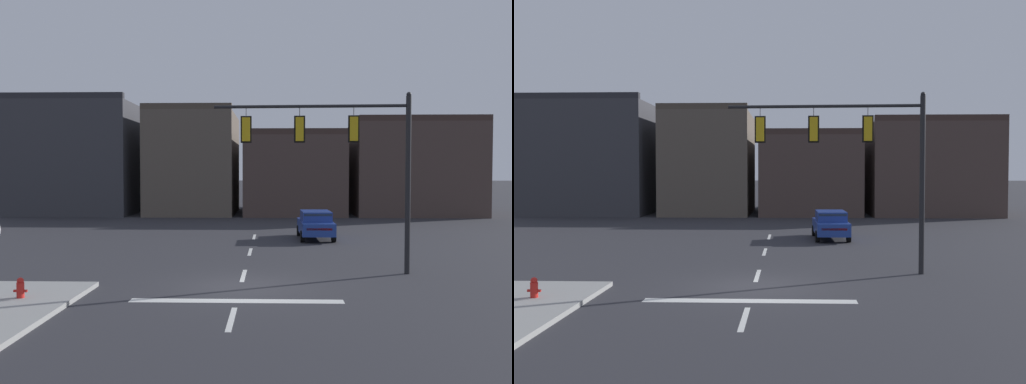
# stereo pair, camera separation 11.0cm
# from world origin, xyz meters

# --- Properties ---
(ground_plane) EXTENTS (400.00, 400.00, 0.00)m
(ground_plane) POSITION_xyz_m (0.00, 0.00, 0.00)
(ground_plane) COLOR #2B2B30
(stop_bar_paint) EXTENTS (6.40, 0.50, 0.01)m
(stop_bar_paint) POSITION_xyz_m (0.00, -2.00, 0.00)
(stop_bar_paint) COLOR silver
(stop_bar_paint) RESTS_ON ground
(lane_centreline) EXTENTS (0.16, 26.40, 0.01)m
(lane_centreline) POSITION_xyz_m (0.00, 2.00, 0.00)
(lane_centreline) COLOR silver
(lane_centreline) RESTS_ON ground
(signal_mast_near_side) EXTENTS (7.41, 0.55, 6.83)m
(signal_mast_near_side) POSITION_xyz_m (3.78, 2.65, 4.78)
(signal_mast_near_side) COLOR black
(signal_mast_near_side) RESTS_ON ground
(car_lot_nearside) EXTENTS (1.99, 4.49, 1.61)m
(car_lot_nearside) POSITION_xyz_m (3.52, 13.11, 0.86)
(car_lot_nearside) COLOR navy
(car_lot_nearside) RESTS_ON ground
(fire_hydrant) EXTENTS (0.40, 0.30, 0.75)m
(fire_hydrant) POSITION_xyz_m (-6.35, -2.41, 0.33)
(fire_hydrant) COLOR red
(fire_hydrant) RESTS_ON ground
(building_row) EXTENTS (40.86, 13.94, 10.37)m
(building_row) POSITION_xyz_m (-2.11, 32.76, 4.26)
(building_row) COLOR #38383D
(building_row) RESTS_ON ground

